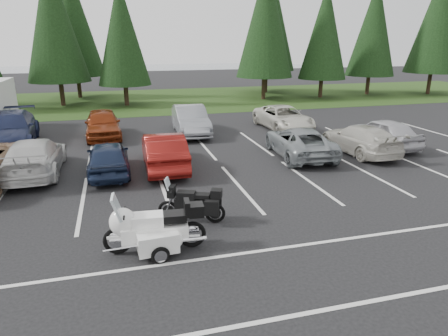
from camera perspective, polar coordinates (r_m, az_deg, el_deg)
The scene contains 25 objects.
ground at distance 12.91m, azimuth -10.07°, elevation -5.54°, with size 120.00×120.00×0.00m, color black.
grass_strip at distance 36.21m, azimuth -13.82°, elevation 9.27°, with size 80.00×16.00×0.01m, color #1F3B12.
lake_water at distance 67.22m, azimuth -11.28°, elevation 13.14°, with size 70.00×50.00×0.02m, color slate.
stall_markings at distance 14.76m, azimuth -10.83°, elevation -2.54°, with size 32.00×16.00×0.01m, color silver.
conifer_4 at distance 35.02m, azimuth -23.24°, elevation 18.86°, with size 4.80×4.80×11.17m.
conifer_5 at distance 33.46m, azimuth -14.41°, elevation 18.25°, with size 4.14×4.14×9.63m.
conifer_6 at distance 36.35m, azimuth 5.96°, elevation 20.31°, with size 4.93×4.93×11.48m.
conifer_7 at distance 38.35m, azimuth 14.20°, elevation 18.41°, with size 4.27×4.27×9.94m.
conifer_8 at distance 41.94m, azimuth 20.62°, elevation 18.25°, with size 4.53×4.53×10.56m.
conifer_9 at distance 44.68m, azimuth 28.38°, elevation 18.38°, with size 5.19×5.19×12.10m.
conifer_back_b at distance 39.51m, azimuth -20.91°, elevation 19.19°, with size 4.97×4.97×11.58m.
conifer_back_c at distance 41.49m, azimuth 6.28°, elevation 21.06°, with size 5.50×5.50×12.81m.
car_near_3 at distance 17.28m, azimuth -25.45°, elevation 1.47°, with size 1.99×4.89×1.42m, color silver.
car_near_4 at distance 16.25m, azimuth -16.20°, elevation 1.41°, with size 1.58×3.92×1.34m, color #18233D.
car_near_5 at distance 16.50m, azimuth -8.61°, elevation 2.45°, with size 1.58×4.52×1.49m, color maroon.
car_near_6 at distance 18.43m, azimuth 10.72°, elevation 3.69°, with size 2.20×4.77×1.33m, color gray.
car_near_7 at distance 19.65m, azimuth 18.80°, elevation 3.93°, with size 1.86×4.59×1.33m, color #BCB8AC.
car_near_8 at distance 21.24m, azimuth 21.73°, elevation 4.73°, with size 1.68×4.18×1.43m, color #B7B6BB.
car_far_1 at distance 22.46m, azimuth -28.25°, elevation 4.84°, with size 2.34×5.75×1.67m, color #192040.
car_far_2 at distance 22.60m, azimuth -16.94°, elevation 6.06°, with size 1.79×4.45×1.52m, color maroon.
car_far_3 at distance 22.57m, azimuth -4.81°, elevation 6.82°, with size 1.66×4.75×1.57m, color gray.
car_far_4 at distance 24.07m, azimuth 8.49°, elevation 7.12°, with size 2.25×4.87×1.35m, color beige.
touring_motorcycle at distance 10.06m, azimuth -9.89°, elevation -7.62°, with size 2.81×0.86×1.56m, color white, non-canonical shape.
cargo_trailer at distance 10.02m, azimuth -9.47°, elevation -10.60°, with size 1.41×0.80×0.65m, color white, non-canonical shape.
adventure_motorcycle at distance 11.55m, azimuth -4.72°, elevation -4.60°, with size 2.19×0.76×1.33m, color black, non-canonical shape.
Camera 1 is at (-0.89, -11.85, 5.05)m, focal length 32.00 mm.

